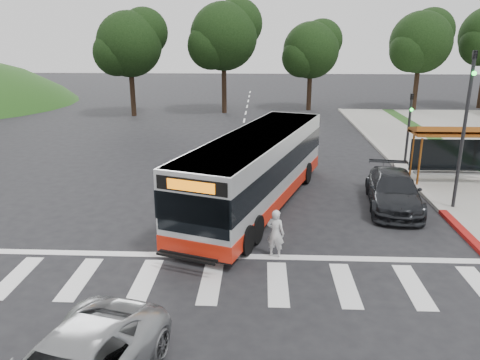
{
  "coord_description": "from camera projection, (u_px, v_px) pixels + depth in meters",
  "views": [
    {
      "loc": [
        1.44,
        -17.41,
        7.14
      ],
      "look_at": [
        0.64,
        0.13,
        1.6
      ],
      "focal_mm": 35.0,
      "sensor_mm": 36.0,
      "label": 1
    }
  ],
  "objects": [
    {
      "name": "ground",
      "position": [
        224.0,
        219.0,
        18.79
      ],
      "size": [
        140.0,
        140.0,
        0.0
      ],
      "primitive_type": "plane",
      "color": "black",
      "rests_on": "ground"
    },
    {
      "name": "sidewalk_east",
      "position": [
        433.0,
        166.0,
        25.92
      ],
      "size": [
        4.0,
        40.0,
        0.12
      ],
      "primitive_type": "cube",
      "color": "gray",
      "rests_on": "ground"
    },
    {
      "name": "curb_east",
      "position": [
        396.0,
        166.0,
        26.0
      ],
      "size": [
        0.3,
        40.0,
        0.15
      ],
      "primitive_type": "cube",
      "color": "#9E9991",
      "rests_on": "ground"
    },
    {
      "name": "curb_east_red",
      "position": [
        474.0,
        243.0,
        16.48
      ],
      "size": [
        0.32,
        6.0,
        0.15
      ],
      "primitive_type": "cube",
      "color": "maroon",
      "rests_on": "ground"
    },
    {
      "name": "crosswalk_ladder",
      "position": [
        211.0,
        282.0,
        14.03
      ],
      "size": [
        18.0,
        2.6,
        0.01
      ],
      "primitive_type": "cube",
      "color": "silver",
      "rests_on": "ground"
    },
    {
      "name": "bus_shelter",
      "position": [
        455.0,
        137.0,
        22.48
      ],
      "size": [
        4.2,
        1.6,
        2.86
      ],
      "color": "#934C18",
      "rests_on": "sidewalk_east"
    },
    {
      "name": "traffic_signal_ne_tall",
      "position": [
        466.0,
        118.0,
        18.63
      ],
      "size": [
        0.18,
        0.37,
        6.5
      ],
      "color": "black",
      "rests_on": "ground"
    },
    {
      "name": "traffic_signal_ne_short",
      "position": [
        409.0,
        121.0,
        25.72
      ],
      "size": [
        0.18,
        0.37,
        4.0
      ],
      "color": "black",
      "rests_on": "ground"
    },
    {
      "name": "tree_ne_a",
      "position": [
        422.0,
        41.0,
        42.91
      ],
      "size": [
        6.16,
        5.74,
        9.3
      ],
      "color": "black",
      "rests_on": "parking_lot"
    },
    {
      "name": "tree_north_a",
      "position": [
        225.0,
        35.0,
        41.63
      ],
      "size": [
        6.6,
        6.15,
        10.17
      ],
      "color": "black",
      "rests_on": "ground"
    },
    {
      "name": "tree_north_b",
      "position": [
        312.0,
        49.0,
        43.56
      ],
      "size": [
        5.72,
        5.33,
        8.43
      ],
      "color": "black",
      "rests_on": "ground"
    },
    {
      "name": "tree_north_c",
      "position": [
        130.0,
        43.0,
        40.25
      ],
      "size": [
        6.16,
        5.74,
        9.3
      ],
      "color": "black",
      "rests_on": "ground"
    },
    {
      "name": "transit_bus",
      "position": [
        257.0,
        171.0,
        19.8
      ],
      "size": [
        6.36,
        12.22,
        3.11
      ],
      "primitive_type": null,
      "rotation": [
        0.0,
        0.0,
        -0.33
      ],
      "color": "silver",
      "rests_on": "ground"
    },
    {
      "name": "pedestrian",
      "position": [
        276.0,
        233.0,
        15.42
      ],
      "size": [
        0.71,
        0.59,
        1.65
      ],
      "primitive_type": "imported",
      "rotation": [
        0.0,
        0.0,
        2.76
      ],
      "color": "silver",
      "rests_on": "ground"
    },
    {
      "name": "dark_sedan",
      "position": [
        393.0,
        190.0,
        19.84
      ],
      "size": [
        2.77,
        5.36,
        1.49
      ],
      "primitive_type": "imported",
      "rotation": [
        0.0,
        0.0,
        -0.14
      ],
      "color": "black",
      "rests_on": "ground"
    }
  ]
}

